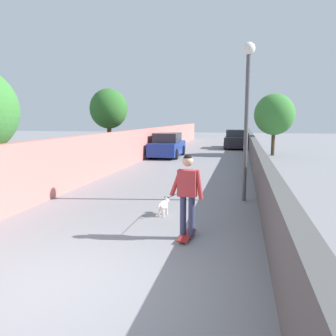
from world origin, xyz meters
The scene contains 11 objects.
ground_plane centered at (14.00, 0.00, 0.00)m, with size 80.00×80.00×0.00m, color gray.
wall_left centered at (12.00, 3.23, 0.91)m, with size 48.00×0.30×1.83m, color #CC726B.
fence_right centered at (12.00, -3.23, 0.65)m, with size 48.00×0.30×1.30m, color #4C4C4C.
tree_right_near centered at (19.00, -4.61, 2.70)m, with size 2.61×2.61×4.06m.
tree_left_far centered at (13.00, 4.51, 2.94)m, with size 2.02×2.02×4.04m.
lamp_post centered at (5.94, -2.68, 3.11)m, with size 0.36×0.36×4.59m.
skateboard centered at (2.41, -1.53, 0.07)m, with size 0.82×0.29×0.08m.
person_skateboarder centered at (2.41, -1.53, 1.06)m, with size 0.26×0.72×1.66m.
dog centered at (3.93, -0.67, 0.27)m, with size 1.84×1.00×1.06m.
car_near centered at (16.66, 2.08, 0.71)m, with size 3.92×1.80×1.54m.
car_far centered at (23.92, -2.08, 0.71)m, with size 4.15×1.80×1.54m.
Camera 1 is at (-4.10, -2.57, 2.46)m, focal length 35.56 mm.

